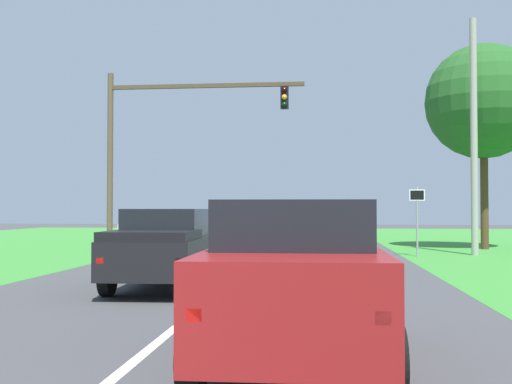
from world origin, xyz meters
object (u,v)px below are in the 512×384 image
Objects in this scene: pickup_truck_lead at (167,247)px; utility_pole_right at (474,136)px; traffic_light at (162,133)px; crossing_suv_far at (171,229)px; oak_tree_right at (483,102)px; red_suv_near at (295,276)px; keep_moving_sign at (417,212)px.

utility_pole_right is (9.86, 11.44, 3.87)m from pickup_truck_lead.
pickup_truck_lead is 0.69× the size of traffic_light.
traffic_light is 6.19m from crossing_suv_far.
crossing_suv_far is (-0.72, 4.55, -4.13)m from traffic_light.
oak_tree_right reaches higher than traffic_light.
pickup_truck_lead is 1.16× the size of crossing_suv_far.
keep_moving_sign is (4.11, 17.34, 0.72)m from red_suv_near.
crossing_suv_far is (-3.57, 15.00, -0.08)m from pickup_truck_lead.
red_suv_near is 19.79m from utility_pole_right.
red_suv_near is at bearing -109.63° from oak_tree_right.
oak_tree_right is at bearing 70.37° from red_suv_near.
traffic_light is 0.85× the size of oak_tree_right.
pickup_truck_lead is 15.59m from utility_pole_right.
keep_moving_sign is (7.44, 10.49, 0.80)m from pickup_truck_lead.
keep_moving_sign is 11.93m from crossing_suv_far.
pickup_truck_lead is at bearing -125.33° from keep_moving_sign.
traffic_light is at bearing -175.52° from utility_pole_right.
traffic_light is at bearing -80.96° from crossing_suv_far.
utility_pole_right is at bearing 4.48° from traffic_light.
oak_tree_right is (14.09, 4.92, 1.88)m from traffic_light.
oak_tree_right is (11.25, 15.37, 5.93)m from pickup_truck_lead.
pickup_truck_lead is at bearing -126.20° from oak_tree_right.
traffic_light reaches higher than keep_moving_sign.
red_suv_near is 24.30m from oak_tree_right.
keep_moving_sign is 0.57× the size of crossing_suv_far.
pickup_truck_lead is at bearing 115.90° from red_suv_near.
oak_tree_right is at bearing 70.60° from utility_pole_right.
traffic_light is at bearing -160.75° from oak_tree_right.
crossing_suv_far is at bearing 103.39° from pickup_truck_lead.
crossing_suv_far is 0.50× the size of utility_pole_right.
crossing_suv_far is at bearing 165.18° from utility_pole_right.
utility_pole_right reaches higher than traffic_light.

